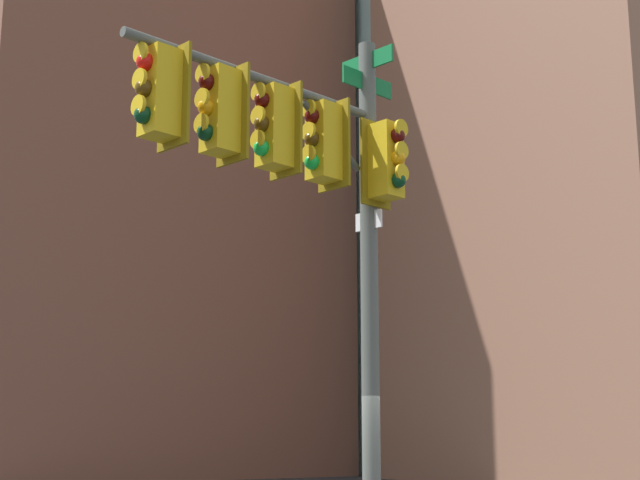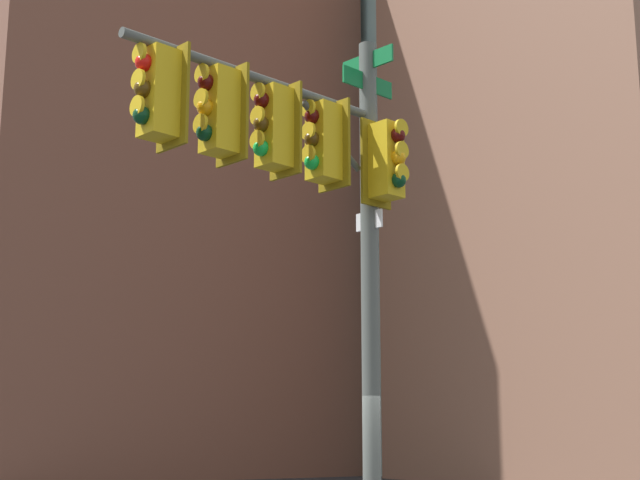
# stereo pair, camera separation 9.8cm
# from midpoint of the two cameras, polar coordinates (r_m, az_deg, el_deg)

# --- Properties ---
(signal_pole_assembly) EXTENTS (4.24, 1.35, 7.24)m
(signal_pole_assembly) POSITION_cam_midpoint_polar(r_m,az_deg,el_deg) (11.52, -0.58, 3.62)
(signal_pole_assembly) COLOR #4C514C
(signal_pole_assembly) RESTS_ON ground_plane
(building_brick_midblock) EXTENTS (18.42, 15.90, 32.56)m
(building_brick_midblock) POSITION_cam_midpoint_polar(r_m,az_deg,el_deg) (51.77, -10.93, 4.48)
(building_brick_midblock) COLOR brown
(building_brick_midblock) RESTS_ON ground_plane
(building_brick_farside) EXTENTS (18.99, 15.04, 39.59)m
(building_brick_farside) POSITION_cam_midpoint_polar(r_m,az_deg,el_deg) (63.19, -1.41, 4.61)
(building_brick_farside) COLOR brown
(building_brick_farside) RESTS_ON ground_plane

